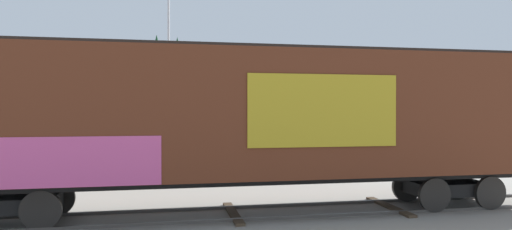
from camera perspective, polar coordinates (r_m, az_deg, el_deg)
ground_plane at (r=12.01m, az=-5.82°, el=-12.61°), size 260.00×260.00×0.00m
track at (r=12.11m, az=-1.64°, el=-12.30°), size 60.01×2.69×0.08m
freight_car at (r=11.83m, az=-0.89°, el=-0.18°), size 17.03×2.79×4.49m
flagpole at (r=22.74m, az=-11.43°, el=9.79°), size 0.84×1.52×9.83m
hillside at (r=87.29m, az=-10.43°, el=2.25°), size 138.18×43.99×15.55m
parked_car_tan at (r=18.21m, az=-14.77°, el=-5.37°), size 4.74×2.10×1.68m
parked_car_silver at (r=18.65m, az=2.07°, el=-5.50°), size 4.62×1.92×1.50m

